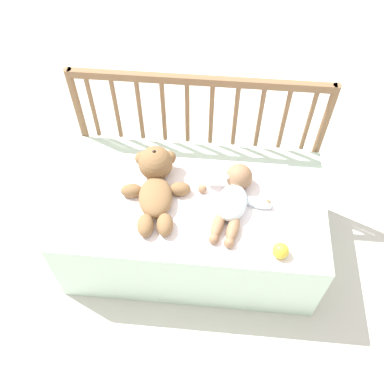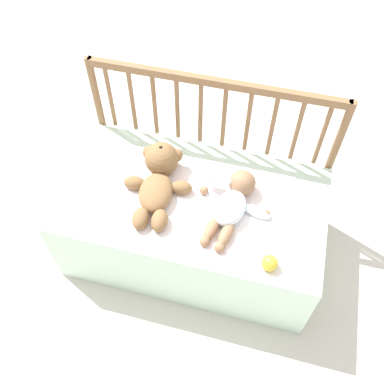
# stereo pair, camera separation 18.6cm
# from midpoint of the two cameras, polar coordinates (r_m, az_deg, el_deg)

# --- Properties ---
(ground_plane) EXTENTS (12.00, 12.00, 0.00)m
(ground_plane) POSITION_cam_midpoint_polar(r_m,az_deg,el_deg) (2.27, 2.44, -7.30)
(ground_plane) COLOR silver
(crib_mattress) EXTENTS (1.19, 0.66, 0.42)m
(crib_mattress) POSITION_cam_midpoint_polar(r_m,az_deg,el_deg) (2.09, 2.64, -4.41)
(crib_mattress) COLOR silver
(crib_mattress) RESTS_ON ground_plane
(crib_rail) EXTENTS (1.19, 0.04, 0.81)m
(crib_rail) POSITION_cam_midpoint_polar(r_m,az_deg,el_deg) (2.03, 5.32, 9.32)
(crib_rail) COLOR brown
(crib_rail) RESTS_ON ground_plane
(blanket) EXTENTS (0.87, 0.54, 0.01)m
(blanket) POSITION_cam_midpoint_polar(r_m,az_deg,el_deg) (1.89, 2.68, -1.87)
(blanket) COLOR white
(blanket) RESTS_ON crib_mattress
(teddy_bear) EXTENTS (0.32, 0.44, 0.16)m
(teddy_bear) POSITION_cam_midpoint_polar(r_m,az_deg,el_deg) (1.90, -1.74, 1.82)
(teddy_bear) COLOR olive
(teddy_bear) RESTS_ON crib_mattress
(baby) EXTENTS (0.34, 0.41, 0.12)m
(baby) POSITION_cam_midpoint_polar(r_m,az_deg,el_deg) (1.86, 8.31, -1.59)
(baby) COLOR white
(baby) RESTS_ON crib_mattress
(toy_ball) EXTENTS (0.07, 0.07, 0.07)m
(toy_ball) POSITION_cam_midpoint_polar(r_m,az_deg,el_deg) (1.74, 13.36, -9.42)
(toy_ball) COLOR yellow
(toy_ball) RESTS_ON crib_mattress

